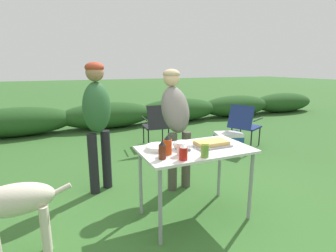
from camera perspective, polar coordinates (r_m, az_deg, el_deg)
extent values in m
plane|color=#336028|center=(2.92, 5.65, -18.84)|extent=(60.00, 60.00, 0.00)
ellipsoid|color=#234C1E|center=(6.76, -29.78, 0.82)|extent=(2.40, 0.90, 0.65)
ellipsoid|color=#234C1E|center=(6.83, -12.92, 2.32)|extent=(2.40, 0.90, 0.65)
ellipsoid|color=#234C1E|center=(7.46, 2.34, 3.50)|extent=(2.40, 0.90, 0.65)
ellipsoid|color=#234C1E|center=(8.52, 14.54, 4.28)|extent=(2.40, 0.90, 0.65)
ellipsoid|color=#234C1E|center=(9.88, 23.74, 4.73)|extent=(2.40, 0.90, 0.65)
cube|color=silver|center=(2.62, 6.00, -5.14)|extent=(1.10, 0.64, 0.02)
cylinder|color=gray|center=(2.35, -1.70, -17.21)|extent=(0.04, 0.04, 0.71)
cylinder|color=gray|center=(2.82, 17.54, -12.41)|extent=(0.04, 0.04, 0.71)
cylinder|color=gray|center=(2.80, -5.97, -12.05)|extent=(0.04, 0.04, 0.71)
cylinder|color=gray|center=(3.21, 11.14, -8.91)|extent=(0.04, 0.04, 0.71)
cube|color=#9E9EA3|center=(2.70, 9.46, -4.19)|extent=(0.37, 0.22, 0.02)
cube|color=tan|center=(2.69, 9.48, -3.62)|extent=(0.33, 0.19, 0.04)
cylinder|color=white|center=(2.56, -2.21, -4.69)|extent=(0.24, 0.24, 0.05)
ellipsoid|color=silver|center=(2.57, 3.25, -4.08)|extent=(0.20, 0.20, 0.09)
cylinder|color=white|center=(2.40, 2.86, -4.98)|extent=(0.08, 0.08, 0.12)
cylinder|color=red|center=(2.28, 3.34, -6.02)|extent=(0.07, 0.07, 0.11)
cone|color=white|center=(2.25, 3.37, -4.26)|extent=(0.06, 0.06, 0.03)
cylinder|color=#CC4214|center=(2.41, -0.10, -4.57)|extent=(0.08, 0.08, 0.14)
cone|color=black|center=(2.38, -0.10, -2.47)|extent=(0.07, 0.07, 0.04)
cylinder|color=olive|center=(2.36, 8.01, -5.42)|extent=(0.07, 0.07, 0.11)
cylinder|color=#D1CC47|center=(2.34, 8.06, -3.88)|extent=(0.07, 0.07, 0.02)
cylinder|color=#562314|center=(2.29, -1.24, -5.66)|extent=(0.07, 0.07, 0.13)
cone|color=black|center=(2.27, -1.25, -3.68)|extent=(0.06, 0.06, 0.04)
cylinder|color=#4C473D|center=(3.29, 0.96, -7.88)|extent=(0.12, 0.12, 0.73)
cylinder|color=#4C473D|center=(3.39, 3.95, -7.32)|extent=(0.12, 0.12, 0.73)
ellipsoid|color=slate|center=(3.27, 1.62, 3.63)|extent=(0.39, 0.48, 0.65)
sphere|color=#DBAD89|center=(3.33, 0.72, 10.32)|extent=(0.20, 0.20, 0.20)
ellipsoid|color=tan|center=(3.32, 0.73, 11.29)|extent=(0.21, 0.21, 0.12)
cylinder|color=black|center=(3.34, -15.91, -7.95)|extent=(0.12, 0.12, 0.75)
cylinder|color=black|center=(3.45, -13.25, -7.10)|extent=(0.12, 0.12, 0.75)
ellipsoid|color=#28562D|center=(3.22, -15.24, 3.90)|extent=(0.44, 0.40, 0.61)
sphere|color=#936B4C|center=(3.19, -15.67, 11.16)|extent=(0.21, 0.21, 0.21)
ellipsoid|color=#993823|center=(3.19, -15.74, 12.19)|extent=(0.22, 0.22, 0.12)
cylinder|color=beige|center=(2.41, -25.02, -20.73)|extent=(0.07, 0.07, 0.49)
cylinder|color=beige|center=(2.55, -25.06, -18.80)|extent=(0.07, 0.07, 0.49)
ellipsoid|color=beige|center=(2.35, -30.32, -13.69)|extent=(0.57, 0.26, 0.25)
cylinder|color=beige|center=(2.33, -22.40, -12.77)|extent=(0.18, 0.05, 0.10)
cube|color=navy|center=(5.32, 16.65, -0.16)|extent=(0.62, 0.62, 0.03)
cube|color=navy|center=(5.02, 15.52, 1.84)|extent=(0.35, 0.48, 0.44)
cylinder|color=black|center=(5.27, 13.65, -2.28)|extent=(0.02, 0.02, 0.38)
cylinder|color=black|center=(5.11, 17.65, -2.99)|extent=(0.02, 0.02, 0.38)
cylinder|color=black|center=(5.62, 15.48, -1.45)|extent=(0.02, 0.02, 0.38)
cylinder|color=black|center=(5.48, 19.27, -2.09)|extent=(0.02, 0.02, 0.38)
cylinder|color=black|center=(5.38, 14.53, 2.02)|extent=(0.38, 0.20, 0.02)
cylinder|color=black|center=(5.20, 19.08, 1.36)|extent=(0.38, 0.20, 0.02)
cube|color=#232328|center=(5.14, -2.69, -0.07)|extent=(0.50, 0.50, 0.03)
cube|color=#232328|center=(4.83, -1.82, 1.88)|extent=(0.47, 0.21, 0.44)
cylinder|color=black|center=(4.95, -4.27, -2.92)|extent=(0.02, 0.02, 0.38)
cylinder|color=black|center=(5.06, 0.13, -2.54)|extent=(0.02, 0.02, 0.38)
cylinder|color=black|center=(5.33, -5.32, -1.81)|extent=(0.02, 0.02, 0.38)
cylinder|color=black|center=(5.43, -1.21, -1.48)|extent=(0.02, 0.02, 0.38)
cylinder|color=black|center=(5.05, -5.23, 1.68)|extent=(0.06, 0.41, 0.02)
cylinder|color=black|center=(5.17, -0.26, 2.00)|extent=(0.06, 0.41, 0.02)
cube|color=#234C93|center=(5.01, 12.96, -3.64)|extent=(0.55, 0.44, 0.28)
cube|color=silver|center=(4.96, 13.05, -1.76)|extent=(0.55, 0.44, 0.06)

